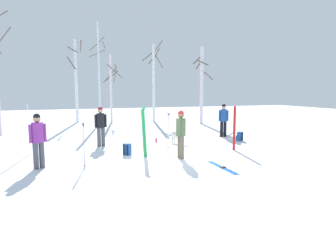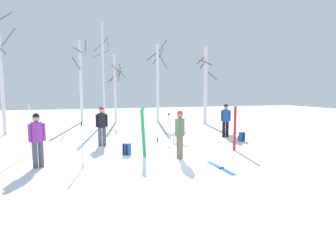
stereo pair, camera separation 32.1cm
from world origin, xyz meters
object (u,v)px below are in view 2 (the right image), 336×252
Objects in this scene: ski_pair_planted_1 at (143,132)px; ski_pair_planted_2 at (235,129)px; birch_tree_5 at (205,84)px; backpack_0 at (127,149)px; birch_tree_3 at (115,87)px; ski_pair_lying_0 at (220,168)px; birch_tree_4 at (158,80)px; person_2 at (102,124)px; birch_tree_1 at (81,80)px; dog at (179,135)px; person_1 at (226,118)px; ski_pair_planted_0 at (30,129)px; birch_tree_0 at (0,64)px; birch_tree_2 at (103,72)px; person_0 at (180,131)px; ski_poles_0 at (169,130)px; ski_poles_1 at (82,144)px; water_bottle_0 at (157,140)px; person_3 at (37,137)px; backpack_1 at (242,137)px.

ski_pair_planted_1 reaches higher than ski_pair_planted_2.
backpack_0 is at bearing -130.33° from birch_tree_5.
ski_pair_planted_1 is 12.10m from birch_tree_3.
ski_pair_lying_0 is 14.32m from birch_tree_4.
person_2 is 10.64m from birch_tree_1.
birch_tree_1 is 2.71m from birch_tree_3.
ski_pair_lying_0 is at bearing -93.14° from dog.
ski_pair_planted_0 is at bearing -171.84° from person_1.
birch_tree_2 is at bearing 37.62° from birch_tree_0.
ski_pair_planted_1 is at bearing -179.84° from ski_pair_planted_2.
birch_tree_1 reaches higher than person_0.
backpack_0 is 11.91m from birch_tree_2.
ski_pair_planted_0 is at bearing 166.78° from ski_pair_planted_2.
birch_tree_0 reaches higher than birch_tree_5.
ski_pair_planted_2 reaches higher than person_0.
ski_poles_0 is at bearing 156.36° from ski_pair_planted_2.
ski_poles_0 is at bearing 29.22° from ski_poles_1.
water_bottle_0 is at bearing 46.50° from ski_poles_1.
backpack_0 is at bearing -163.68° from ski_poles_0.
person_1 is 3.88m from water_bottle_0.
dog is 0.10× the size of birch_tree_2.
person_3 is (-8.53, -3.55, 0.00)m from person_1.
person_0 reaches higher than ski_poles_1.
ski_poles_1 reaches higher than backpack_1.
ski_pair_planted_2 is 3.02m from ski_pair_lying_0.
birch_tree_4 reaches higher than person_3.
ski_pair_planted_2 is at bearing -129.04° from backpack_1.
person_3 is 14.24m from birch_tree_4.
person_3 is 0.96× the size of ski_pair_planted_2.
ski_poles_0 is 0.21× the size of birch_tree_0.
person_2 is at bearing 172.61° from backpack_1.
ski_pair_planted_1 is at bearing -46.56° from backpack_0.
birch_tree_0 is 1.18× the size of birch_tree_4.
ski_poles_0 is at bearing -103.41° from birch_tree_4.
backpack_1 is (3.01, -0.49, -0.17)m from dog.
birch_tree_1 is (-1.33, 12.45, 2.98)m from backpack_0.
ski_pair_planted_0 is 1.05× the size of ski_pair_planted_1.
birch_tree_5 is at bearing -43.77° from birch_tree_4.
water_bottle_0 is (1.30, 2.77, -0.81)m from ski_pair_planted_1.
water_bottle_0 is at bearing -130.75° from birch_tree_5.
person_0 is 2.66m from ski_pair_planted_2.
person_3 is 3.90× the size of backpack_0.
birch_tree_5 reaches higher than backpack_0.
person_1 reaches higher than water_bottle_0.
birch_tree_4 is at bearing 68.58° from backpack_0.
ski_poles_0 is 0.21× the size of birch_tree_2.
birch_tree_4 reaches higher than dog.
ski_pair_planted_0 reaches higher than ski_pair_lying_0.
person_1 is at bearing 5.33° from water_bottle_0.
water_bottle_0 is 11.14m from birch_tree_1.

